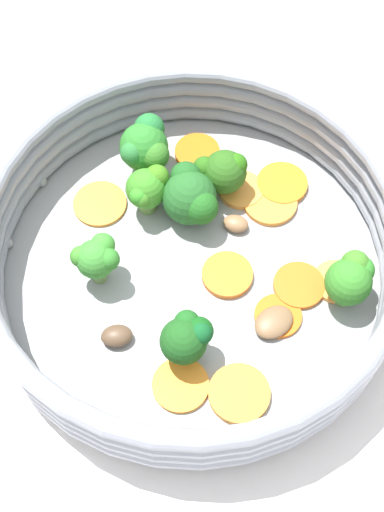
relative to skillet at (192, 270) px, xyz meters
name	(u,v)px	position (x,y,z in m)	size (l,w,h in m)	color
ground_plane	(192,275)	(0.00, 0.00, -0.01)	(4.00, 4.00, 0.00)	white
skillet	(192,270)	(0.00, 0.00, 0.00)	(0.32, 0.32, 0.02)	#939699
skillet_rim_wall	(192,246)	(0.00, 0.00, 0.04)	(0.33, 0.33, 0.06)	#8C919F
skillet_rivet_left	(42,182)	(0.15, -0.03, 0.01)	(0.01, 0.01, 0.01)	#909696
skillet_rivet_right	(8,243)	(0.15, 0.04, 0.01)	(0.01, 0.01, 0.01)	#949396
carrot_slice_0	(278,316)	(-0.08, 0.02, 0.01)	(0.04, 0.04, 0.00)	orange
carrot_slice_1	(239,394)	(-0.07, 0.09, 0.01)	(0.05, 0.05, 0.01)	orange
carrot_slice_2	(337,282)	(-0.11, -0.02, 0.01)	(0.04, 0.04, 0.00)	#F2943E
carrot_slice_3	(197,152)	(0.03, -0.11, 0.01)	(0.04, 0.04, 0.01)	#D86010
carrot_slice_4	(282,184)	(-0.05, -0.10, 0.01)	(0.04, 0.04, 0.01)	orange
carrot_slice_5	(100,204)	(0.09, -0.03, 0.01)	(0.05, 0.05, 0.00)	orange
carrot_slice_6	(270,202)	(-0.04, -0.08, 0.01)	(0.05, 0.05, 0.00)	orange
carrot_slice_7	(299,285)	(-0.09, -0.01, 0.01)	(0.04, 0.04, 0.00)	#DA5F17
carrot_slice_8	(181,385)	(-0.03, 0.10, 0.01)	(0.04, 0.04, 0.00)	orange
carrot_slice_9	(228,272)	(-0.03, 0.00, 0.01)	(0.04, 0.04, 0.01)	orange
carrot_slice_10	(241,190)	(-0.01, -0.08, 0.01)	(0.04, 0.04, 0.01)	orange
broccoli_floret_0	(191,197)	(0.02, -0.05, 0.03)	(0.05, 0.05, 0.05)	#75A04D
broccoli_floret_1	(145,146)	(0.07, -0.08, 0.04)	(0.05, 0.05, 0.05)	#78A854
broccoli_floret_2	(188,337)	(-0.02, 0.07, 0.04)	(0.04, 0.04, 0.05)	#7EA75F
broccoli_floret_3	(220,170)	(0.00, -0.08, 0.04)	(0.04, 0.04, 0.05)	#5F854C
broccoli_floret_4	(147,189)	(0.05, -0.04, 0.04)	(0.03, 0.04, 0.04)	#6B9246
broccoli_floret_5	(351,278)	(-0.12, -0.02, 0.04)	(0.04, 0.04, 0.05)	#68914A
broccoli_floret_6	(97,258)	(0.06, 0.04, 0.04)	(0.04, 0.04, 0.05)	#6D904C
mushroom_piece_0	(274,322)	(-0.08, 0.03, 0.01)	(0.03, 0.02, 0.01)	brown
mushroom_piece_1	(117,336)	(0.03, 0.08, 0.02)	(0.02, 0.02, 0.01)	brown
mushroom_piece_2	(236,224)	(-0.02, -0.05, 0.01)	(0.02, 0.02, 0.01)	olive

